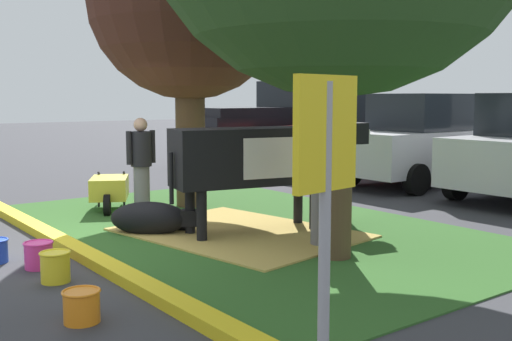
% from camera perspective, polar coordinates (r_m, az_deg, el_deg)
% --- Properties ---
extents(ground_plane, '(80.00, 80.00, 0.00)m').
position_cam_1_polar(ground_plane, '(8.31, -14.27, -6.93)').
color(ground_plane, '#38383D').
extents(grass_island, '(8.10, 5.01, 0.02)m').
position_cam_1_polar(grass_island, '(9.24, -0.67, -5.26)').
color(grass_island, '#2D5B23').
rests_on(grass_island, ground).
extents(curb_yellow, '(9.30, 0.24, 0.12)m').
position_cam_1_polar(curb_yellow, '(7.99, -16.33, -7.11)').
color(curb_yellow, yellow).
rests_on(curb_yellow, ground).
extents(hay_bedding, '(3.56, 2.90, 0.04)m').
position_cam_1_polar(hay_bedding, '(8.76, -1.57, -5.83)').
color(hay_bedding, tan).
rests_on(hay_bedding, ground).
extents(shade_tree_left, '(3.50, 3.50, 5.40)m').
position_cam_1_polar(shade_tree_left, '(11.01, -6.27, 15.49)').
color(shade_tree_left, '#4C3823').
rests_on(shade_tree_left, ground).
extents(cow_holstein, '(1.18, 3.09, 1.56)m').
position_cam_1_polar(cow_holstein, '(8.70, 0.37, 1.28)').
color(cow_holstein, black).
rests_on(cow_holstein, ground).
extents(calf_lying, '(1.11, 1.19, 0.48)m').
position_cam_1_polar(calf_lying, '(8.82, -9.68, -4.43)').
color(calf_lying, black).
rests_on(calf_lying, ground).
extents(person_handler, '(0.34, 0.48, 1.57)m').
position_cam_1_polar(person_handler, '(7.96, 6.07, -1.20)').
color(person_handler, slate).
rests_on(person_handler, ground).
extents(person_visitor_near, '(0.34, 0.53, 1.61)m').
position_cam_1_polar(person_visitor_near, '(10.19, -10.61, 0.63)').
color(person_visitor_near, slate).
rests_on(person_visitor_near, ground).
extents(person_visitor_far, '(0.49, 0.34, 1.66)m').
position_cam_1_polar(person_visitor_far, '(9.78, 7.79, 0.59)').
color(person_visitor_far, '#9E7F5B').
rests_on(person_visitor_far, ground).
extents(wheelbarrow, '(1.54, 1.13, 0.63)m').
position_cam_1_polar(wheelbarrow, '(10.81, -13.47, -1.65)').
color(wheelbarrow, gold).
rests_on(wheelbarrow, ground).
extents(parking_sign, '(0.10, 0.44, 2.05)m').
position_cam_1_polar(parking_sign, '(3.01, 6.44, -2.72)').
color(parking_sign, '#99999E').
rests_on(parking_sign, ground).
extents(bucket_pink, '(0.34, 0.34, 0.31)m').
position_cam_1_polar(bucket_pink, '(7.49, -19.55, -7.36)').
color(bucket_pink, '#EA3893').
rests_on(bucket_pink, ground).
extents(bucket_yellow, '(0.33, 0.33, 0.33)m').
position_cam_1_polar(bucket_yellow, '(6.89, -18.15, -8.44)').
color(bucket_yellow, yellow).
rests_on(bucket_yellow, ground).
extents(bucket_orange, '(0.34, 0.34, 0.29)m').
position_cam_1_polar(bucket_orange, '(5.65, -15.90, -11.97)').
color(bucket_orange, orange).
rests_on(bucket_orange, ground).
extents(pickup_truck_maroon, '(2.27, 5.42, 2.42)m').
position_cam_1_polar(pickup_truck_maroon, '(18.10, 1.96, 4.20)').
color(pickup_truck_maroon, black).
rests_on(pickup_truck_maroon, ground).
extents(sedan_red, '(2.06, 4.42, 2.02)m').
position_cam_1_polar(sedan_red, '(16.09, 8.88, 3.33)').
color(sedan_red, red).
rests_on(sedan_red, ground).
extents(sedan_silver, '(2.06, 4.42, 2.02)m').
position_cam_1_polar(sedan_silver, '(14.19, 15.43, 2.71)').
color(sedan_silver, silver).
rests_on(sedan_silver, ground).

